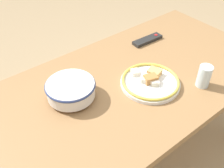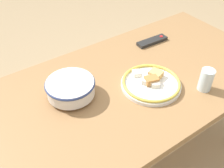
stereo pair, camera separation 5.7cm
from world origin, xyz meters
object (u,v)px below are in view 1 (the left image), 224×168
noodle_bowl (71,89)px  drinking_glass (204,76)px  food_plate (150,81)px  tv_remote (147,40)px

noodle_bowl → drinking_glass: drinking_glass is taller
food_plate → tv_remote: food_plate is taller
drinking_glass → food_plate: bearing=140.0°
food_plate → noodle_bowl: bearing=155.9°
food_plate → drinking_glass: size_ratio=2.61×
noodle_bowl → food_plate: (0.35, -0.16, -0.03)m
food_plate → tv_remote: (0.27, 0.30, -0.01)m
noodle_bowl → tv_remote: noodle_bowl is taller
noodle_bowl → tv_remote: 0.64m
noodle_bowl → tv_remote: bearing=12.4°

